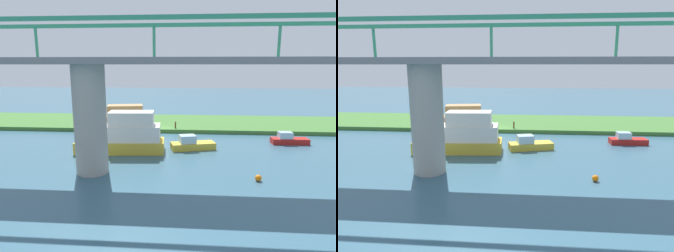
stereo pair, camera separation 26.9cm
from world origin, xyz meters
The scene contains 11 objects.
ground_plane centered at (0.00, 0.00, 0.00)m, with size 160.00×160.00×0.00m, color #386075.
grassy_bank centered at (0.00, -6.00, 0.25)m, with size 80.00×12.00×0.50m, color #427533.
bridge_pylon centered at (3.94, 14.81, 4.40)m, with size 2.62×2.62×8.80m, color #9E998E.
bridge_span centered at (3.94, 14.79, 9.29)m, with size 70.02×4.30×3.25m.
person_on_bank centered at (4.82, -2.87, 1.20)m, with size 0.50×0.50×1.39m.
mooring_post centered at (-2.12, -0.87, 0.95)m, with size 0.20×0.20×0.89m, color brown.
motorboat_white centered at (2.71, 8.64, 1.69)m, with size 9.10×3.58×4.56m.
pontoon_yellow centered at (-15.23, 4.16, 0.48)m, with size 4.09×1.56×1.35m.
riverboat_paddlewheel centered at (-4.26, 7.28, 0.55)m, with size 4.89×2.77×1.54m.
houseboat_blue centered at (4.71, 2.41, 1.61)m, with size 8.87×4.32×4.34m.
marker_buoy centered at (-9.37, 15.76, 0.25)m, with size 0.50×0.50×0.50m, color orange.
Camera 1 is at (-4.11, 37.63, 8.72)m, focal length 31.62 mm.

